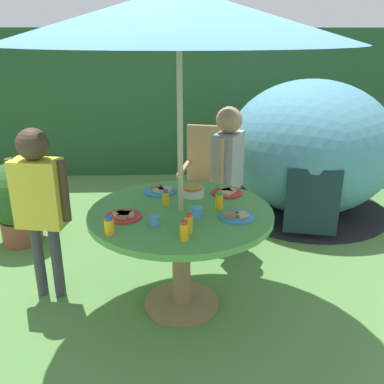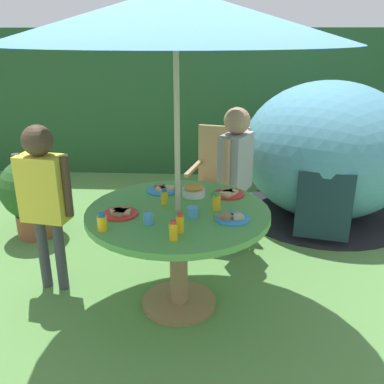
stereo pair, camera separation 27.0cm
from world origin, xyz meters
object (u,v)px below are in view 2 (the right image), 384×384
(plate_far_left, at_px, (120,213))
(plate_mid_right, at_px, (229,193))
(plate_center_front, at_px, (163,189))
(juice_bottle_far_right, at_px, (164,197))
(potted_plant, at_px, (32,193))
(snack_bowl, at_px, (194,190))
(wooden_chair, at_px, (220,178))
(patio_umbrella, at_px, (176,16))
(juice_bottle_near_right, at_px, (217,202))
(child_in_grey_shirt, at_px, (236,163))
(juice_bottle_near_left, at_px, (102,222))
(child_in_yellow_shirt, at_px, (44,189))
(plate_back_edge, at_px, (232,218))
(cup_far, at_px, (192,212))
(cup_near, at_px, (148,219))
(juice_bottle_mid_left, at_px, (180,223))
(garden_table, at_px, (178,229))
(dome_tent, at_px, (327,151))
(juice_bottle_center_back, at_px, (173,231))

(plate_far_left, bearing_deg, plate_mid_right, 29.52)
(plate_center_front, relative_size, juice_bottle_far_right, 2.17)
(potted_plant, bearing_deg, snack_bowl, -26.49)
(wooden_chair, bearing_deg, patio_umbrella, -90.00)
(juice_bottle_near_right, bearing_deg, child_in_grey_shirt, 79.44)
(wooden_chair, relative_size, juice_bottle_near_left, 9.46)
(child_in_yellow_shirt, height_order, plate_back_edge, child_in_yellow_shirt)
(cup_far, bearing_deg, child_in_yellow_shirt, 165.59)
(snack_bowl, relative_size, juice_bottle_near_right, 1.40)
(potted_plant, xyz_separation_m, plate_mid_right, (1.80, -0.74, 0.32))
(patio_umbrella, distance_m, wooden_chair, 1.81)
(wooden_chair, xyz_separation_m, juice_bottle_near_left, (-0.70, -1.50, 0.21))
(child_in_yellow_shirt, distance_m, cup_far, 1.10)
(cup_near, bearing_deg, juice_bottle_mid_left, -27.77)
(juice_bottle_far_right, bearing_deg, wooden_chair, 70.19)
(potted_plant, bearing_deg, plate_center_front, -27.50)
(juice_bottle_mid_left, bearing_deg, garden_table, 97.05)
(wooden_chair, relative_size, dome_tent, 0.49)
(garden_table, distance_m, cup_far, 0.23)
(patio_umbrella, xyz_separation_m, juice_bottle_far_right, (-0.10, 0.10, -1.14))
(dome_tent, bearing_deg, cup_far, -111.87)
(garden_table, distance_m, plate_back_edge, 0.40)
(patio_umbrella, distance_m, juice_bottle_near_right, 1.16)
(child_in_yellow_shirt, relative_size, cup_far, 17.62)
(wooden_chair, xyz_separation_m, plate_far_left, (-0.65, -1.27, 0.18))
(cup_near, bearing_deg, plate_mid_right, 46.30)
(plate_far_left, distance_m, juice_bottle_center_back, 0.50)
(plate_center_front, bearing_deg, potted_plant, 152.50)
(dome_tent, distance_m, potted_plant, 2.94)
(patio_umbrella, relative_size, plate_far_left, 8.96)
(juice_bottle_near_right, bearing_deg, plate_far_left, -169.39)
(patio_umbrella, height_order, juice_bottle_far_right, patio_umbrella)
(dome_tent, height_order, juice_bottle_near_right, dome_tent)
(snack_bowl, distance_m, plate_center_front, 0.25)
(plate_center_front, relative_size, cup_near, 3.71)
(patio_umbrella, height_order, wooden_chair, patio_umbrella)
(child_in_grey_shirt, bearing_deg, cup_far, 7.99)
(juice_bottle_center_back, xyz_separation_m, cup_far, (0.09, 0.32, -0.02))
(patio_umbrella, bearing_deg, juice_bottle_center_back, -88.29)
(wooden_chair, height_order, cup_far, wooden_chair)
(wooden_chair, relative_size, snack_bowl, 6.19)
(juice_bottle_center_back, bearing_deg, plate_back_edge, 41.43)
(potted_plant, distance_m, child_in_grey_shirt, 1.92)
(dome_tent, relative_size, plate_center_front, 8.90)
(wooden_chair, height_order, plate_far_left, wooden_chair)
(child_in_yellow_shirt, relative_size, juice_bottle_near_right, 10.58)
(cup_near, relative_size, cup_far, 0.90)
(potted_plant, bearing_deg, dome_tent, 13.82)
(snack_bowl, relative_size, juice_bottle_center_back, 1.41)
(child_in_yellow_shirt, relative_size, juice_bottle_near_left, 11.54)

